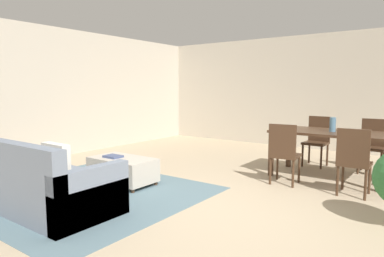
{
  "coord_description": "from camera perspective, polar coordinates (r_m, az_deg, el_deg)",
  "views": [
    {
      "loc": [
        2.07,
        -3.29,
        1.44
      ],
      "look_at": [
        -1.1,
        1.06,
        0.81
      ],
      "focal_mm": 31.95,
      "sensor_mm": 36.0,
      "label": 1
    }
  ],
  "objects": [
    {
      "name": "vase_centerpiece",
      "position": [
        5.8,
        22.42,
        0.61
      ],
      "size": [
        0.09,
        0.09,
        0.23
      ],
      "primitive_type": "cylinder",
      "color": "slate",
      "rests_on": "dining_table"
    },
    {
      "name": "ground_plane",
      "position": [
        4.14,
        3.77,
        -13.62
      ],
      "size": [
        10.8,
        10.8,
        0.0
      ],
      "primitive_type": "plane",
      "color": "tan"
    },
    {
      "name": "couch",
      "position": [
        4.64,
        -24.87,
        -8.26
      ],
      "size": [
        2.21,
        0.95,
        0.86
      ],
      "color": "slate",
      "rests_on": "ground_plane"
    },
    {
      "name": "wall_left",
      "position": [
        7.58,
        -24.06,
        5.46
      ],
      "size": [
        0.12,
        11.0,
        2.7
      ],
      "primitive_type": "cube",
      "color": "#BCB2A0",
      "rests_on": "ground_plane"
    },
    {
      "name": "dining_chair_far_right",
      "position": [
        6.6,
        27.95,
        -2.08
      ],
      "size": [
        0.4,
        0.4,
        0.92
      ],
      "color": "#422B1C",
      "rests_on": "ground_plane"
    },
    {
      "name": "area_rug",
      "position": [
        5.02,
        -17.38,
        -10.22
      ],
      "size": [
        3.0,
        2.8,
        0.01
      ],
      "primitive_type": "cube",
      "color": "slate",
      "rests_on": "ground_plane"
    },
    {
      "name": "dining_chair_near_left",
      "position": [
        5.26,
        15.08,
        -3.58
      ],
      "size": [
        0.43,
        0.43,
        0.92
      ],
      "color": "#422B1C",
      "rests_on": "ground_plane"
    },
    {
      "name": "dining_chair_far_left",
      "position": [
        6.78,
        20.17,
        -1.5
      ],
      "size": [
        0.42,
        0.42,
        0.92
      ],
      "color": "#422B1C",
      "rests_on": "ground_plane"
    },
    {
      "name": "dining_chair_near_right",
      "position": [
        5.01,
        25.38,
        -4.51
      ],
      "size": [
        0.41,
        0.41,
        0.92
      ],
      "color": "#422B1C",
      "rests_on": "ground_plane"
    },
    {
      "name": "dining_table",
      "position": [
        5.87,
        22.26,
        -1.28
      ],
      "size": [
        1.79,
        0.93,
        0.76
      ],
      "color": "#422B1C",
      "rests_on": "ground_plane"
    },
    {
      "name": "ottoman_table",
      "position": [
        5.29,
        -11.49,
        -6.63
      ],
      "size": [
        1.0,
        0.57,
        0.4
      ],
      "color": "#B7AD9E",
      "rests_on": "ground_plane"
    },
    {
      "name": "wall_back",
      "position": [
        8.54,
        22.17,
        5.62
      ],
      "size": [
        9.0,
        0.12,
        2.7
      ],
      "primitive_type": "cube",
      "color": "#BCB2A0",
      "rests_on": "ground_plane"
    },
    {
      "name": "book_on_ottoman",
      "position": [
        5.31,
        -13.03,
        -4.56
      ],
      "size": [
        0.26,
        0.21,
        0.03
      ],
      "primitive_type": "cube",
      "rotation": [
        0.0,
        0.0,
        0.02
      ],
      "color": "#3F4C72",
      "rests_on": "ottoman_table"
    }
  ]
}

